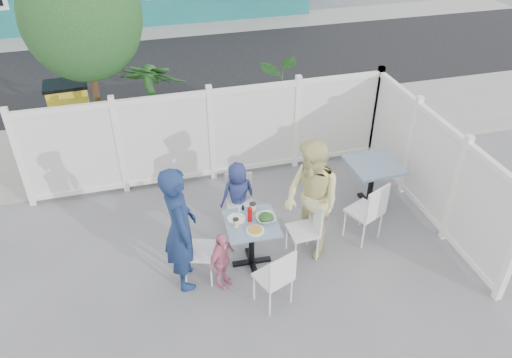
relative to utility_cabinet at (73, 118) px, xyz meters
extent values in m
plane|color=slate|center=(2.13, -4.00, -0.62)|extent=(80.00, 80.00, 0.00)
cube|color=gray|center=(2.13, -0.20, -0.62)|extent=(24.00, 2.60, 0.01)
cube|color=black|center=(2.13, 3.50, -0.62)|extent=(24.00, 5.00, 0.01)
cube|color=gray|center=(2.13, 6.60, -0.62)|extent=(24.00, 1.60, 0.01)
cube|color=white|center=(2.23, -1.60, 0.20)|extent=(5.80, 0.04, 1.40)
cube|color=white|center=(2.23, -1.60, 0.94)|extent=(5.86, 0.08, 0.08)
cube|color=white|center=(2.23, -1.60, -0.56)|extent=(5.86, 0.08, 0.12)
cube|color=white|center=(5.13, -3.40, 0.20)|extent=(0.04, 3.60, 1.40)
cube|color=white|center=(5.13, -3.40, 0.94)|extent=(0.08, 3.66, 0.08)
cube|color=white|center=(5.13, -3.40, -0.56)|extent=(0.08, 3.66, 0.12)
cylinder|color=#382316|center=(0.53, -0.70, 0.58)|extent=(0.12, 0.12, 2.40)
ellipsoid|color=#183C1E|center=(0.53, -0.70, 1.98)|extent=(1.80, 1.62, 1.98)
cube|color=gold|center=(0.00, 0.00, 0.00)|extent=(0.69, 0.51, 1.25)
imported|color=#183C1E|center=(1.46, -0.90, 0.34)|extent=(1.40, 1.40, 1.93)
imported|color=#183C1E|center=(3.91, -1.00, 0.14)|extent=(1.43, 1.25, 1.53)
cube|color=slate|center=(2.32, -3.78, 0.07)|extent=(0.70, 0.70, 0.04)
cylinder|color=black|center=(2.32, -3.78, -0.28)|extent=(0.08, 0.08, 0.65)
cube|color=black|center=(2.32, -3.78, -0.60)|extent=(0.53, 0.10, 0.04)
cube|color=black|center=(2.32, -3.78, -0.60)|extent=(0.10, 0.53, 0.04)
cube|color=slate|center=(4.42, -3.02, 0.13)|extent=(0.75, 0.75, 0.04)
cylinder|color=black|center=(4.42, -3.02, -0.25)|extent=(0.08, 0.08, 0.71)
cube|color=black|center=(4.42, -3.02, -0.60)|extent=(0.58, 0.10, 0.04)
cube|color=black|center=(4.42, -3.02, -0.60)|extent=(0.10, 0.58, 0.04)
cube|color=white|center=(1.62, -3.84, -0.18)|extent=(0.50, 0.51, 0.04)
cube|color=white|center=(1.44, -3.78, 0.06)|extent=(0.16, 0.40, 0.44)
cylinder|color=white|center=(1.83, -3.73, -0.40)|extent=(0.02, 0.02, 0.44)
cylinder|color=white|center=(1.72, -4.06, -0.40)|extent=(0.02, 0.02, 0.44)
cylinder|color=white|center=(1.51, -3.62, -0.40)|extent=(0.02, 0.02, 0.44)
cylinder|color=white|center=(1.40, -3.96, -0.40)|extent=(0.02, 0.02, 0.44)
cube|color=white|center=(3.03, -3.80, -0.20)|extent=(0.39, 0.40, 0.04)
cube|color=white|center=(3.21, -3.80, 0.03)|extent=(0.04, 0.39, 0.42)
cylinder|color=white|center=(2.88, -3.97, -0.41)|extent=(0.02, 0.02, 0.42)
cylinder|color=white|center=(2.86, -3.64, -0.41)|extent=(0.02, 0.02, 0.42)
cylinder|color=white|center=(3.19, -3.96, -0.41)|extent=(0.02, 0.02, 0.42)
cylinder|color=white|center=(3.18, -3.63, -0.41)|extent=(0.02, 0.02, 0.42)
cube|color=white|center=(2.36, -3.01, -0.21)|extent=(0.43, 0.42, 0.04)
cube|color=white|center=(2.38, -2.84, 0.02)|extent=(0.39, 0.08, 0.41)
cylinder|color=white|center=(2.50, -3.19, -0.42)|extent=(0.02, 0.02, 0.41)
cylinder|color=white|center=(2.17, -3.14, -0.42)|extent=(0.02, 0.02, 0.41)
cylinder|color=white|center=(2.54, -2.88, -0.42)|extent=(0.02, 0.02, 0.41)
cylinder|color=white|center=(2.22, -2.83, -0.42)|extent=(0.02, 0.02, 0.41)
cube|color=white|center=(2.40, -4.50, -0.20)|extent=(0.50, 0.49, 0.04)
cube|color=white|center=(2.47, -4.67, 0.03)|extent=(0.37, 0.17, 0.42)
cylinder|color=white|center=(2.19, -4.42, -0.41)|extent=(0.02, 0.02, 0.42)
cylinder|color=white|center=(2.50, -4.30, -0.41)|extent=(0.02, 0.02, 0.42)
cylinder|color=white|center=(2.30, -4.71, -0.41)|extent=(0.02, 0.02, 0.42)
cylinder|color=white|center=(2.61, -4.59, -0.41)|extent=(0.02, 0.02, 0.42)
cube|color=white|center=(3.99, -3.67, -0.16)|extent=(0.56, 0.55, 0.04)
cube|color=white|center=(4.07, -3.84, 0.09)|extent=(0.40, 0.20, 0.46)
cylinder|color=white|center=(3.75, -3.58, -0.39)|extent=(0.02, 0.02, 0.46)
cylinder|color=white|center=(4.09, -3.43, -0.39)|extent=(0.02, 0.02, 0.46)
cylinder|color=white|center=(3.89, -3.90, -0.39)|extent=(0.02, 0.02, 0.46)
cylinder|color=white|center=(4.23, -3.75, -0.39)|extent=(0.02, 0.02, 0.46)
imported|color=navy|center=(1.41, -3.86, 0.24)|extent=(0.45, 0.65, 1.73)
imported|color=gold|center=(3.16, -3.72, 0.23)|extent=(0.85, 0.97, 1.71)
imported|color=navy|center=(2.35, -2.92, -0.10)|extent=(0.56, 0.40, 1.05)
imported|color=pink|center=(1.86, -4.07, -0.21)|extent=(0.50, 0.47, 0.83)
cylinder|color=white|center=(2.33, -3.96, 0.09)|extent=(0.23, 0.23, 0.01)
cylinder|color=white|center=(2.15, -3.67, 0.09)|extent=(0.24, 0.24, 0.02)
imported|color=white|center=(2.52, -3.79, 0.12)|extent=(0.25, 0.25, 0.06)
cylinder|color=beige|center=(2.11, -3.81, 0.14)|extent=(0.07, 0.07, 0.11)
cylinder|color=beige|center=(2.40, -3.58, 0.15)|extent=(0.08, 0.08, 0.12)
cylinder|color=#AF0505|center=(2.31, -3.75, 0.18)|extent=(0.06, 0.06, 0.20)
cylinder|color=white|center=(2.23, -3.52, 0.12)|extent=(0.03, 0.03, 0.07)
cylinder|color=black|center=(2.28, -3.50, 0.12)|extent=(0.03, 0.03, 0.07)
camera|label=1|loc=(1.08, -8.59, 4.15)|focal=35.00mm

